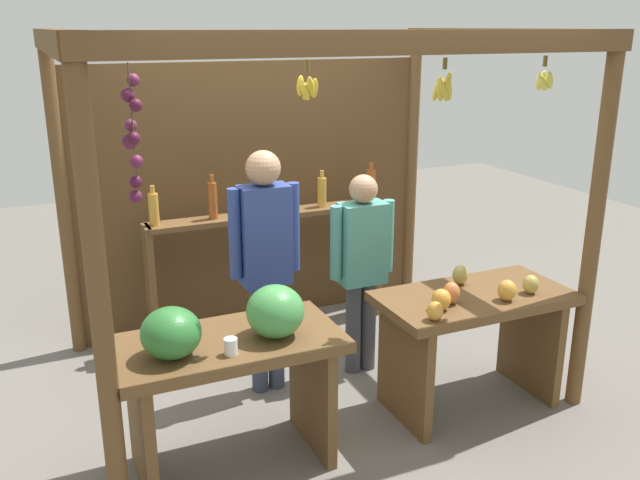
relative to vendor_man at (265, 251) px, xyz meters
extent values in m
plane|color=slate|center=(0.33, 0.08, -1.00)|extent=(12.00, 12.00, 0.00)
cylinder|color=brown|center=(-1.14, -0.99, 0.19)|extent=(0.10, 0.10, 2.37)
cylinder|color=brown|center=(1.79, -0.99, 0.19)|extent=(0.10, 0.10, 2.37)
cylinder|color=brown|center=(-1.14, 1.15, 0.19)|extent=(0.10, 0.10, 2.37)
cylinder|color=brown|center=(1.79, 1.15, 0.19)|extent=(0.10, 0.10, 2.37)
cube|color=brown|center=(0.33, -0.99, 1.32)|extent=(3.03, 0.12, 0.12)
cube|color=brown|center=(-1.14, 0.08, 1.32)|extent=(0.12, 2.24, 0.12)
cube|color=brown|center=(1.79, 0.08, 1.32)|extent=(0.12, 2.24, 0.12)
cube|color=#52381E|center=(0.33, 1.17, 0.07)|extent=(2.93, 0.04, 2.14)
cylinder|color=brown|center=(-0.04, -0.80, 1.21)|extent=(0.02, 0.02, 0.06)
ellipsoid|color=gold|center=(0.00, -0.81, 1.10)|extent=(0.04, 0.06, 0.11)
ellipsoid|color=gold|center=(-0.03, -0.78, 1.09)|extent=(0.06, 0.04, 0.11)
ellipsoid|color=gold|center=(-0.06, -0.78, 1.11)|extent=(0.05, 0.05, 0.11)
ellipsoid|color=gold|center=(-0.05, -0.82, 1.09)|extent=(0.06, 0.06, 0.11)
ellipsoid|color=gold|center=(-0.03, -0.83, 1.11)|extent=(0.06, 0.05, 0.11)
cylinder|color=brown|center=(0.69, -0.91, 1.21)|extent=(0.02, 0.02, 0.06)
ellipsoid|color=gold|center=(0.72, -0.91, 1.10)|extent=(0.04, 0.07, 0.14)
ellipsoid|color=gold|center=(0.71, -0.89, 1.09)|extent=(0.08, 0.07, 0.14)
ellipsoid|color=gold|center=(0.68, -0.87, 1.07)|extent=(0.09, 0.06, 0.14)
ellipsoid|color=gold|center=(0.67, -0.91, 1.08)|extent=(0.04, 0.06, 0.14)
ellipsoid|color=gold|center=(0.68, -0.93, 1.08)|extent=(0.07, 0.06, 0.14)
ellipsoid|color=gold|center=(0.70, -0.94, 1.08)|extent=(0.07, 0.05, 0.14)
cylinder|color=brown|center=(1.35, -0.91, 1.21)|extent=(0.02, 0.02, 0.06)
ellipsoid|color=#D1CC4C|center=(1.38, -0.92, 1.09)|extent=(0.04, 0.07, 0.11)
ellipsoid|color=#D1CC4C|center=(1.37, -0.88, 1.11)|extent=(0.07, 0.05, 0.11)
ellipsoid|color=#D1CC4C|center=(1.34, -0.90, 1.09)|extent=(0.07, 0.07, 0.12)
ellipsoid|color=#D1CC4C|center=(1.33, -0.93, 1.10)|extent=(0.06, 0.06, 0.11)
ellipsoid|color=#D1CC4C|center=(1.36, -0.96, 1.11)|extent=(0.06, 0.04, 0.11)
cylinder|color=#4C422D|center=(-0.89, -0.74, 0.96)|extent=(0.01, 0.01, 0.55)
sphere|color=#601E42|center=(-0.87, -0.72, 1.16)|extent=(0.06, 0.06, 0.06)
sphere|color=#511938|center=(-0.90, -0.73, 1.09)|extent=(0.07, 0.07, 0.07)
sphere|color=#47142D|center=(-0.87, -0.77, 1.05)|extent=(0.06, 0.06, 0.06)
sphere|color=#601E42|center=(-0.89, -0.71, 0.95)|extent=(0.06, 0.06, 0.06)
sphere|color=#511938|center=(-0.91, -0.76, 0.88)|extent=(0.07, 0.07, 0.07)
sphere|color=#47142D|center=(-0.89, -0.77, 0.90)|extent=(0.06, 0.06, 0.06)
sphere|color=#601E42|center=(-0.89, -0.74, 0.79)|extent=(0.06, 0.06, 0.06)
sphere|color=#47142D|center=(-0.89, -0.73, 0.69)|extent=(0.06, 0.06, 0.06)
sphere|color=#511938|center=(-0.90, -0.73, 0.62)|extent=(0.07, 0.07, 0.07)
cube|color=brown|center=(-0.48, -0.73, -0.25)|extent=(1.23, 0.64, 0.06)
cube|color=brown|center=(-0.97, -0.73, -0.64)|extent=(0.06, 0.58, 0.72)
cube|color=brown|center=(0.02, -0.73, -0.64)|extent=(0.06, 0.58, 0.72)
ellipsoid|color=#2D7533|center=(-0.79, -0.81, -0.08)|extent=(0.39, 0.39, 0.26)
ellipsoid|color=#429347|center=(-0.23, -0.79, -0.07)|extent=(0.43, 0.43, 0.29)
cylinder|color=white|center=(-0.51, -0.91, -0.17)|extent=(0.07, 0.07, 0.09)
cube|color=brown|center=(1.13, -0.73, -0.25)|extent=(1.23, 0.64, 0.06)
cube|color=brown|center=(0.64, -0.73, -0.64)|extent=(0.06, 0.58, 0.72)
cube|color=brown|center=(1.63, -0.73, -0.64)|extent=(0.06, 0.58, 0.72)
ellipsoid|color=gold|center=(0.79, -0.86, -0.15)|extent=(0.16, 0.16, 0.13)
ellipsoid|color=#B79E47|center=(1.45, -0.86, -0.16)|extent=(0.13, 0.13, 0.12)
ellipsoid|color=gold|center=(0.68, -0.97, -0.16)|extent=(0.12, 0.12, 0.11)
ellipsoid|color=#CC7038|center=(0.90, -0.80, -0.15)|extent=(0.13, 0.13, 0.14)
ellipsoid|color=#B79E47|center=(1.14, -0.55, -0.15)|extent=(0.13, 0.13, 0.13)
ellipsoid|color=gold|center=(1.24, -0.90, -0.15)|extent=(0.15, 0.15, 0.13)
cube|color=brown|center=(-0.60, 0.88, -0.50)|extent=(0.05, 0.20, 1.00)
cube|color=brown|center=(1.30, 0.88, -0.50)|extent=(0.05, 0.20, 1.00)
cube|color=brown|center=(0.35, 0.88, -0.02)|extent=(1.90, 0.22, 0.04)
cylinder|color=gold|center=(-0.54, 0.88, 0.12)|extent=(0.07, 0.07, 0.24)
cylinder|color=gold|center=(-0.54, 0.88, 0.27)|extent=(0.03, 0.03, 0.06)
cylinder|color=#994C1E|center=(-0.10, 0.88, 0.14)|extent=(0.07, 0.07, 0.28)
cylinder|color=#994C1E|center=(-0.10, 0.88, 0.31)|extent=(0.03, 0.03, 0.06)
cylinder|color=#D8B266|center=(0.34, 0.88, 0.14)|extent=(0.07, 0.07, 0.28)
cylinder|color=#D8B266|center=(0.34, 0.88, 0.31)|extent=(0.03, 0.03, 0.06)
cylinder|color=gold|center=(0.80, 0.88, 0.12)|extent=(0.07, 0.07, 0.23)
cylinder|color=gold|center=(0.80, 0.88, 0.27)|extent=(0.03, 0.03, 0.06)
cylinder|color=#994C1E|center=(1.24, 0.88, 0.14)|extent=(0.08, 0.08, 0.27)
cylinder|color=#994C1E|center=(1.24, 0.88, 0.30)|extent=(0.04, 0.04, 0.06)
cylinder|color=#394159|center=(-0.06, 0.00, -0.61)|extent=(0.11, 0.11, 0.78)
cylinder|color=#394159|center=(0.06, 0.00, -0.61)|extent=(0.11, 0.11, 0.78)
cube|color=#2D428C|center=(0.00, 0.00, 0.11)|extent=(0.32, 0.19, 0.65)
cylinder|color=#2D428C|center=(-0.20, 0.00, 0.14)|extent=(0.08, 0.08, 0.59)
cylinder|color=#2D428C|center=(0.20, 0.00, 0.14)|extent=(0.08, 0.08, 0.59)
sphere|color=tan|center=(0.00, 0.00, 0.55)|extent=(0.22, 0.22, 0.22)
cylinder|color=#3F4249|center=(0.64, -0.02, -0.66)|extent=(0.11, 0.11, 0.68)
cylinder|color=#3F4249|center=(0.76, -0.02, -0.66)|extent=(0.11, 0.11, 0.68)
cube|color=teal|center=(0.70, -0.02, -0.03)|extent=(0.32, 0.19, 0.57)
cylinder|color=teal|center=(0.50, -0.02, -0.01)|extent=(0.08, 0.08, 0.51)
cylinder|color=teal|center=(0.90, -0.02, -0.01)|extent=(0.08, 0.08, 0.51)
sphere|color=tan|center=(0.70, -0.02, 0.35)|extent=(0.20, 0.20, 0.20)
camera|label=1|loc=(-1.38, -3.98, 1.39)|focal=38.30mm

